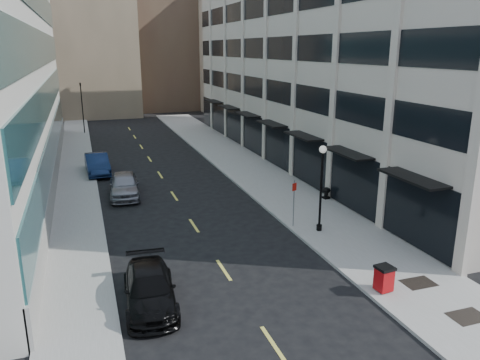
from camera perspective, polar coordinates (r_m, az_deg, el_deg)
sidewalk_right at (r=35.19m, az=4.04°, el=-0.65°), size 5.00×80.00×0.15m
sidewalk_left at (r=32.64m, az=-19.30°, el=-2.85°), size 3.00×80.00×0.15m
building_right at (r=44.30m, az=12.32°, el=14.13°), size 15.30×46.50×18.25m
skyline_tan_near at (r=79.20m, az=-18.44°, el=17.91°), size 14.00×18.00×28.00m
skyline_brown at (r=84.49m, az=-10.00°, el=20.30°), size 12.00×16.00×34.00m
skyline_tan_far at (r=89.48m, az=-25.00°, el=15.01°), size 12.00×14.00×22.00m
skyline_stone at (r=80.64m, az=-1.75°, el=15.77°), size 10.00×14.00×20.00m
grate_mid at (r=20.47m, az=26.01°, el=-14.72°), size 1.40×1.00×0.01m
grate_far at (r=22.24m, az=20.93°, el=-11.63°), size 1.40×1.00×0.01m
road_centerline at (r=30.34m, az=-6.94°, el=-3.57°), size 0.15×68.20×0.01m
traffic_signal at (r=59.24m, az=-18.88°, el=10.80°), size 0.66×0.66×6.98m
car_black_pickup at (r=19.55m, az=-10.95°, el=-12.91°), size 2.34×5.05×1.43m
car_silver_sedan at (r=33.45m, az=-13.93°, el=-0.58°), size 2.38×5.13×1.70m
car_blue_sedan at (r=40.16m, az=-17.01°, el=1.87°), size 1.97×5.11×1.66m
trash_bin at (r=20.85m, az=17.14°, el=-11.31°), size 0.76×0.81×1.12m
lamppost at (r=25.83m, az=9.90°, el=-0.05°), size 0.41×0.41×4.96m
sign_post at (r=26.59m, az=6.60°, el=-2.10°), size 0.30×0.16×2.75m
urn_planter at (r=32.21m, az=10.48°, el=-1.41°), size 0.57×0.57×0.78m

